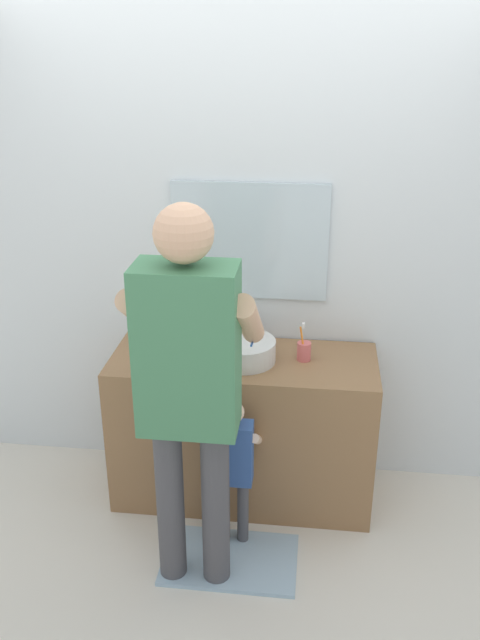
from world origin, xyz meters
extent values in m
plane|color=silver|center=(0.00, 0.00, 0.00)|extent=(14.00, 14.00, 0.00)
cube|color=silver|center=(0.00, 0.62, 1.35)|extent=(4.40, 0.08, 2.70)
cube|color=silver|center=(0.00, 0.57, 1.35)|extent=(0.80, 0.02, 0.61)
cube|color=olive|center=(0.00, 0.30, 0.41)|extent=(1.35, 0.54, 0.81)
cylinder|color=silver|center=(0.00, 0.28, 0.87)|extent=(0.33, 0.33, 0.11)
cylinder|color=#B1B1AD|center=(0.00, 0.28, 0.87)|extent=(0.27, 0.27, 0.09)
cylinder|color=#B7BABF|center=(0.00, 0.49, 0.90)|extent=(0.03, 0.03, 0.18)
cylinder|color=#B7BABF|center=(0.00, 0.43, 0.98)|extent=(0.02, 0.12, 0.02)
cylinder|color=#B7BABF|center=(-0.07, 0.49, 0.84)|extent=(0.04, 0.04, 0.05)
cylinder|color=#B7BABF|center=(0.07, 0.49, 0.84)|extent=(0.04, 0.04, 0.05)
cylinder|color=#D86666|center=(0.30, 0.32, 0.86)|extent=(0.07, 0.07, 0.09)
cylinder|color=orange|center=(0.30, 0.31, 0.91)|extent=(0.04, 0.03, 0.17)
cube|color=white|center=(0.30, 0.31, 1.01)|extent=(0.01, 0.02, 0.02)
cylinder|color=#B27FC6|center=(-0.34, 0.32, 0.88)|extent=(0.06, 0.06, 0.13)
cylinder|color=#2D2D2D|center=(-0.34, 0.32, 0.96)|extent=(0.02, 0.02, 0.03)
cube|color=#99B7CC|center=(0.00, -0.25, 0.01)|extent=(0.64, 0.40, 0.02)
cylinder|color=#47474C|center=(-0.05, -0.11, 0.18)|extent=(0.06, 0.06, 0.37)
cylinder|color=#47474C|center=(0.05, -0.11, 0.18)|extent=(0.06, 0.06, 0.37)
cube|color=#33569E|center=(0.00, -0.11, 0.52)|extent=(0.18, 0.10, 0.32)
sphere|color=beige|center=(0.00, -0.11, 0.75)|extent=(0.10, 0.10, 0.10)
cylinder|color=beige|center=(-0.10, -0.03, 0.55)|extent=(0.04, 0.22, 0.17)
cylinder|color=beige|center=(0.10, -0.03, 0.55)|extent=(0.04, 0.22, 0.17)
cylinder|color=#47474C|center=(-0.25, -0.36, 0.41)|extent=(0.12, 0.12, 0.82)
cylinder|color=#47474C|center=(-0.05, -0.36, 0.41)|extent=(0.12, 0.12, 0.82)
cube|color=#427F56|center=(-0.15, -0.36, 1.17)|extent=(0.41, 0.23, 0.71)
sphere|color=#D8A884|center=(-0.15, -0.36, 1.65)|extent=(0.23, 0.23, 0.23)
cylinder|color=#D8A884|center=(-0.37, -0.18, 1.23)|extent=(0.10, 0.49, 0.39)
cylinder|color=#D8A884|center=(0.08, -0.18, 1.23)|extent=(0.10, 0.49, 0.39)
cylinder|color=blue|center=(0.08, 0.01, 1.05)|extent=(0.01, 0.14, 0.03)
cube|color=white|center=(0.08, 0.09, 1.06)|extent=(0.01, 0.02, 0.02)
camera|label=1|loc=(0.35, -2.71, 2.33)|focal=37.45mm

